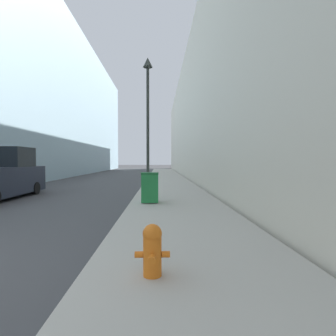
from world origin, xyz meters
name	(u,v)px	position (x,y,z in m)	size (l,w,h in m)	color
sidewalk_right	(168,182)	(5.54, 18.00, 0.06)	(3.64, 60.00, 0.13)	#ADA89E
building_left_glass	(18,97)	(-10.48, 26.00, 8.69)	(12.00, 60.00, 17.38)	#99B7C6
building_right_stone	(237,120)	(13.46, 26.00, 6.33)	(12.00, 60.00, 12.67)	beige
fire_hydrant	(152,249)	(4.79, 0.64, 0.52)	(0.50, 0.39, 0.74)	orange
trash_bin	(150,187)	(4.51, 7.13, 0.73)	(0.67, 0.61, 1.18)	#1E7538
lamppost	(148,107)	(4.32, 9.63, 4.33)	(0.46, 0.46, 6.59)	#2D332D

